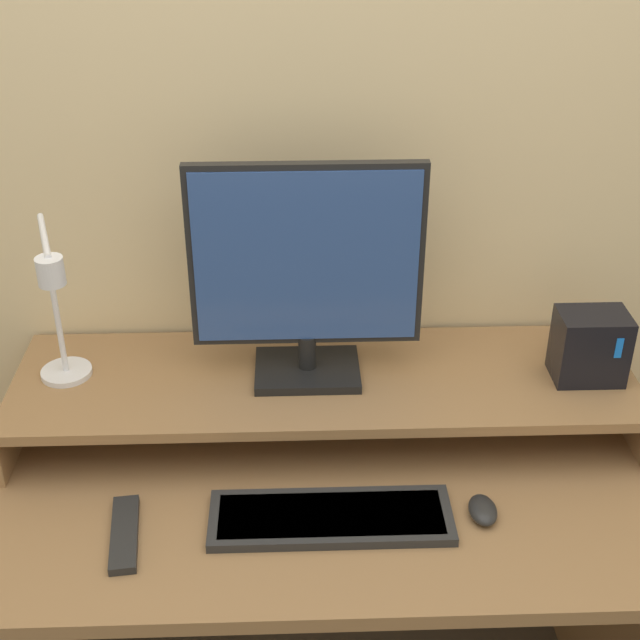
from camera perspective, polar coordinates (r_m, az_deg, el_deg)
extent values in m
cube|color=beige|center=(1.85, 0.04, 10.64)|extent=(6.00, 0.05, 2.50)
cube|color=olive|center=(1.77, 0.50, -10.27)|extent=(1.27, 0.71, 0.03)
cube|color=olive|center=(2.10, -17.62, -17.85)|extent=(0.03, 0.71, 0.70)
cube|color=olive|center=(2.14, 18.11, -16.92)|extent=(0.03, 0.71, 0.70)
cube|color=olive|center=(1.95, -18.55, -5.49)|extent=(0.02, 0.37, 0.10)
cube|color=olive|center=(1.99, 18.70, -4.74)|extent=(0.02, 0.37, 0.10)
cube|color=olive|center=(1.83, 0.29, -3.87)|extent=(1.27, 0.37, 0.02)
cube|color=black|center=(1.83, -0.82, -3.21)|extent=(0.21, 0.16, 0.02)
cylinder|color=black|center=(1.81, -0.83, -2.02)|extent=(0.04, 0.04, 0.07)
cube|color=black|center=(1.71, -0.88, 4.11)|extent=(0.45, 0.02, 0.38)
cube|color=#2D4C8C|center=(1.70, -0.87, 3.95)|extent=(0.43, 0.01, 0.35)
cylinder|color=silver|center=(1.90, -15.91, -3.23)|extent=(0.10, 0.10, 0.01)
cylinder|color=silver|center=(1.81, -16.67, 1.44)|extent=(0.01, 0.01, 0.34)
cylinder|color=silver|center=(1.66, -17.25, 5.16)|extent=(0.07, 0.18, 0.01)
cylinder|color=silver|center=(1.58, -16.87, 3.01)|extent=(0.05, 0.05, 0.05)
cube|color=black|center=(1.87, 16.88, -1.61)|extent=(0.14, 0.10, 0.15)
cube|color=#1972F2|center=(1.83, 18.59, -1.72)|extent=(0.01, 0.00, 0.04)
cube|color=#282828|center=(1.66, 0.85, -12.54)|extent=(0.44, 0.15, 0.02)
cube|color=black|center=(1.65, 0.85, -12.40)|extent=(0.41, 0.12, 0.01)
ellipsoid|color=black|center=(1.69, 10.38, -11.87)|extent=(0.05, 0.08, 0.03)
cube|color=black|center=(1.67, -12.41, -13.22)|extent=(0.07, 0.19, 0.02)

